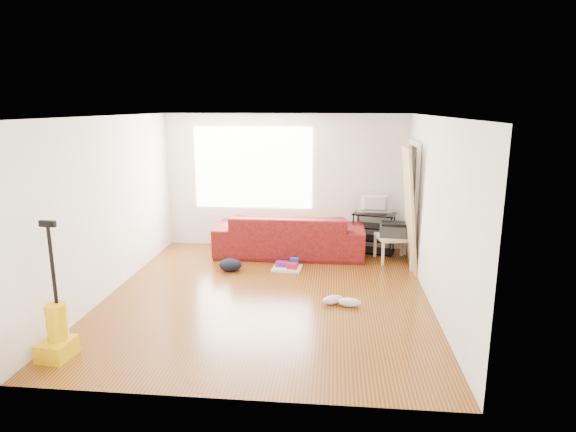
# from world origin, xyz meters

# --- Properties ---
(room) EXTENTS (4.51, 5.01, 2.51)m
(room) POSITION_xyz_m (0.07, 0.15, 1.25)
(room) COLOR #4D2F0E
(room) RESTS_ON ground
(sofa) EXTENTS (2.64, 1.03, 0.77)m
(sofa) POSITION_xyz_m (0.14, 1.95, 0.00)
(sofa) COLOR #400608
(sofa) RESTS_ON ground
(tv_stand) EXTENTS (0.82, 0.60, 0.74)m
(tv_stand) POSITION_xyz_m (1.65, 2.22, 0.38)
(tv_stand) COLOR black
(tv_stand) RESTS_ON ground
(tv) EXTENTS (0.63, 0.08, 0.36)m
(tv) POSITION_xyz_m (1.65, 2.22, 0.92)
(tv) COLOR black
(tv) RESTS_ON tv_stand
(side_table) EXTENTS (0.63, 0.63, 0.44)m
(side_table) POSITION_xyz_m (1.95, 1.78, 0.37)
(side_table) COLOR #CBB295
(side_table) RESTS_ON ground
(printer) EXTENTS (0.49, 0.39, 0.24)m
(printer) POSITION_xyz_m (1.95, 1.78, 0.56)
(printer) COLOR #252629
(printer) RESTS_ON side_table
(bucket) EXTENTS (0.33, 0.33, 0.28)m
(bucket) POSITION_xyz_m (0.29, 1.71, 0.00)
(bucket) COLOR #141CB0
(bucket) RESTS_ON ground
(toilet_paper) EXTENTS (0.12, 0.12, 0.11)m
(toilet_paper) POSITION_xyz_m (0.31, 1.69, 0.19)
(toilet_paper) COLOR silver
(toilet_paper) RESTS_ON bucket
(cleaning_tray) EXTENTS (0.50, 0.42, 0.16)m
(cleaning_tray) POSITION_xyz_m (0.18, 1.15, 0.05)
(cleaning_tray) COLOR white
(cleaning_tray) RESTS_ON ground
(backpack) EXTENTS (0.40, 0.33, 0.21)m
(backpack) POSITION_xyz_m (-0.74, 0.97, 0.00)
(backpack) COLOR black
(backpack) RESTS_ON ground
(sneakers) EXTENTS (0.55, 0.28, 0.12)m
(sneakers) POSITION_xyz_m (1.04, -0.26, 0.06)
(sneakers) COLOR silver
(sneakers) RESTS_ON ground
(vacuum) EXTENTS (0.34, 0.38, 1.49)m
(vacuum) POSITION_xyz_m (-2.00, -1.91, 0.28)
(vacuum) COLOR #ECB507
(vacuum) RESTS_ON ground
(door_panel) EXTENTS (0.25, 0.81, 2.01)m
(door_panel) POSITION_xyz_m (2.13, 1.35, 0.00)
(door_panel) COLOR tan
(door_panel) RESTS_ON ground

